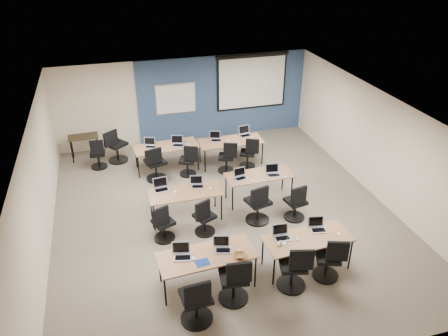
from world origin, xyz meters
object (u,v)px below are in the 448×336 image
object	(u,v)px
spare_chair_a	(116,148)
utility_table	(83,139)
laptop_3	(317,227)
laptop_5	(197,184)
task_chair_0	(197,304)
laptop_9	(178,143)
task_chair_2	(294,271)
laptop_0	(182,253)
whiteboard	(176,99)
laptop_10	(216,138)
laptop_8	(150,144)
training_table_front_right	(308,240)
laptop_7	(273,172)
training_table_front_left	(207,257)
training_table_back_left	(166,147)
task_chair_9	(188,163)
task_chair_11	(249,155)
laptop_2	(282,235)
task_chair_10	(227,160)
training_table_mid_left	(185,194)
task_chair_5	(204,220)
laptop_1	(222,247)
laptop_6	(240,176)
task_chair_8	(155,166)
task_chair_1	(235,283)
task_chair_6	(258,207)
laptop_4	(161,187)
task_chair_3	(329,262)
laptop_11	(245,133)
training_table_mid_right	(259,176)
spare_chair_b	(98,156)
task_chair_4	(163,226)

from	to	relation	value
spare_chair_a	utility_table	bearing A→B (deg)	116.89
laptop_3	laptop_5	world-z (taller)	laptop_3
laptop_5	task_chair_0	bearing A→B (deg)	-88.24
laptop_9	task_chair_2	bearing A→B (deg)	-60.58
laptop_0	laptop_9	size ratio (longest dim) A/B	1.01
whiteboard	laptop_10	bearing A→B (deg)	-65.63
laptop_8	training_table_front_right	bearing A→B (deg)	-44.46
laptop_5	laptop_8	size ratio (longest dim) A/B	0.96
laptop_7	laptop_10	size ratio (longest dim) A/B	1.06
training_table_front_left	training_table_back_left	distance (m)	4.87
task_chair_9	task_chair_11	xyz separation A→B (m)	(1.77, -0.03, 0.00)
training_table_front_right	laptop_2	size ratio (longest dim) A/B	5.45
laptop_5	training_table_front_right	bearing A→B (deg)	-41.96
task_chair_10	laptop_9	bearing A→B (deg)	173.20
training_table_mid_left	task_chair_9	xyz separation A→B (m)	(0.49, 2.03, -0.29)
task_chair_5	laptop_1	bearing A→B (deg)	-113.97
laptop_6	task_chair_8	world-z (taller)	task_chair_8
task_chair_1	task_chair_6	size ratio (longest dim) A/B	1.00
laptop_5	task_chair_10	world-z (taller)	same
training_table_mid_left	laptop_4	bearing A→B (deg)	151.88
task_chair_0	task_chair_2	size ratio (longest dim) A/B	1.01
training_table_front_left	training_table_mid_left	xyz separation A→B (m)	(0.06, 2.31, -0.00)
task_chair_10	laptop_7	bearing A→B (deg)	-48.27
task_chair_3	task_chair_11	size ratio (longest dim) A/B	1.04
task_chair_2	laptop_10	size ratio (longest dim) A/B	3.23
training_table_front_right	task_chair_5	distance (m)	2.40
laptop_11	task_chair_2	bearing A→B (deg)	-107.84
laptop_2	laptop_4	world-z (taller)	laptop_4
training_table_mid_right	laptop_9	xyz separation A→B (m)	(-1.64, 2.26, 0.11)
laptop_1	training_table_mid_right	bearing A→B (deg)	72.52
spare_chair_b	training_table_mid_left	bearing A→B (deg)	-54.07
training_table_front_right	spare_chair_a	world-z (taller)	spare_chair_a
training_table_front_left	laptop_7	xyz separation A→B (m)	(2.33, 2.51, 0.11)
task_chair_0	spare_chair_a	xyz separation A→B (m)	(-0.94, 6.59, 0.00)
task_chair_1	task_chair_11	distance (m)	5.24
laptop_4	task_chair_10	size ratio (longest dim) A/B	0.36
training_table_mid_right	task_chair_4	world-z (taller)	task_chair_4
task_chair_1	task_chair_2	distance (m)	1.18
task_chair_2	laptop_8	bearing A→B (deg)	123.44
task_chair_0	spare_chair_b	size ratio (longest dim) A/B	1.11
laptop_0	task_chair_2	distance (m)	2.15
whiteboard	laptop_0	bearing A→B (deg)	-99.76
laptop_8	laptop_9	world-z (taller)	laptop_9
laptop_2	task_chair_2	world-z (taller)	task_chair_2
task_chair_10	training_table_mid_right	bearing A→B (deg)	-57.84
task_chair_5	laptop_2	bearing A→B (deg)	-73.90
laptop_2	spare_chair_a	size ratio (longest dim) A/B	0.31
task_chair_8	spare_chair_a	xyz separation A→B (m)	(-0.97, 1.42, 0.00)
training_table_mid_left	laptop_6	distance (m)	1.47
whiteboard	task_chair_4	size ratio (longest dim) A/B	1.34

